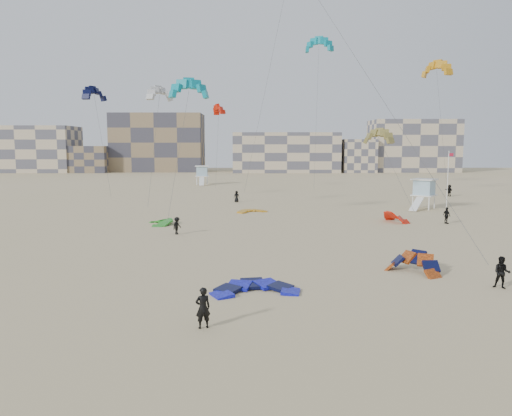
{
  "coord_description": "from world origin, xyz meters",
  "views": [
    {
      "loc": [
        0.35,
        -25.0,
        8.06
      ],
      "look_at": [
        0.45,
        6.0,
        4.18
      ],
      "focal_mm": 35.0,
      "sensor_mm": 36.0,
      "label": 1
    }
  ],
  "objects_px": {
    "kite_ground_orange": "(413,273)",
    "lifeguard_tower_near": "(424,194)",
    "kitesurfer_main": "(203,308)",
    "kite_ground_blue": "(255,292)"
  },
  "relations": [
    {
      "from": "kitesurfer_main",
      "to": "kite_ground_orange",
      "type": "bearing_deg",
      "value": -163.57
    },
    {
      "from": "kite_ground_orange",
      "to": "lifeguard_tower_near",
      "type": "distance_m",
      "value": 34.54
    },
    {
      "from": "kitesurfer_main",
      "to": "lifeguard_tower_near",
      "type": "distance_m",
      "value": 48.59
    },
    {
      "from": "kite_ground_orange",
      "to": "lifeguard_tower_near",
      "type": "xyz_separation_m",
      "value": [
        11.64,
        32.46,
        1.92
      ]
    },
    {
      "from": "kite_ground_orange",
      "to": "lifeguard_tower_near",
      "type": "relative_size",
      "value": 0.58
    },
    {
      "from": "kite_ground_orange",
      "to": "kitesurfer_main",
      "type": "height_order",
      "value": "kitesurfer_main"
    },
    {
      "from": "lifeguard_tower_near",
      "to": "kitesurfer_main",
      "type": "bearing_deg",
      "value": -81.59
    },
    {
      "from": "lifeguard_tower_near",
      "to": "kite_ground_blue",
      "type": "bearing_deg",
      "value": -82.55
    },
    {
      "from": "kite_ground_blue",
      "to": "lifeguard_tower_near",
      "type": "height_order",
      "value": "lifeguard_tower_near"
    },
    {
      "from": "kitesurfer_main",
      "to": "lifeguard_tower_near",
      "type": "bearing_deg",
      "value": -141.36
    }
  ]
}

